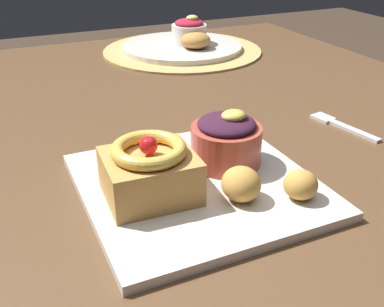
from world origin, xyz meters
TOP-DOWN VIEW (x-y plane):
  - dining_table at (0.00, 0.00)m, footprint 1.24×1.15m
  - woven_placemat at (0.24, 0.37)m, footprint 0.39×0.39m
  - front_plate at (0.00, -0.23)m, footprint 0.27×0.27m
  - cake_slice at (-0.06, -0.23)m, footprint 0.11×0.09m
  - berry_ramekin at (0.05, -0.20)m, footprint 0.09×0.09m
  - fritter_front at (0.03, -0.28)m, footprint 0.04×0.05m
  - fritter_middle at (0.09, -0.31)m, footprint 0.04×0.04m
  - back_plate at (0.24, 0.37)m, footprint 0.29×0.29m
  - back_ramekin at (0.26, 0.38)m, footprint 0.09×0.09m
  - back_pastry at (0.26, 0.33)m, footprint 0.07×0.07m
  - fork at (0.29, -0.15)m, footprint 0.04×0.13m

SIDE VIEW (x-z plane):
  - dining_table at x=0.00m, z-range 0.28..1.01m
  - woven_placemat at x=0.24m, z-range 0.73..0.73m
  - fork at x=0.29m, z-range 0.73..0.73m
  - front_plate at x=0.00m, z-range 0.73..0.74m
  - back_plate at x=0.24m, z-range 0.73..0.75m
  - fritter_middle at x=0.09m, z-range 0.74..0.78m
  - fritter_front at x=0.03m, z-range 0.74..0.78m
  - back_pastry at x=0.26m, z-range 0.75..0.78m
  - berry_ramekin at x=0.05m, z-range 0.74..0.81m
  - cake_slice at x=-0.06m, z-range 0.74..0.81m
  - back_ramekin at x=0.26m, z-range 0.74..0.81m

